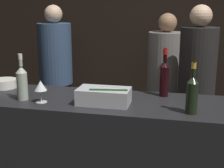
% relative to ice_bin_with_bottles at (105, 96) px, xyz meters
% --- Properties ---
extents(wall_back_chalkboard, '(6.40, 0.06, 2.80)m').
position_rel_ice_bin_with_bottles_xyz_m(wall_back_chalkboard, '(0.02, 2.03, 0.32)').
color(wall_back_chalkboard, black).
rests_on(wall_back_chalkboard, ground_plane).
extents(bar_counter, '(2.38, 0.64, 1.01)m').
position_rel_ice_bin_with_bottles_xyz_m(bar_counter, '(0.02, 0.09, -0.57)').
color(bar_counter, black).
rests_on(bar_counter, ground_plane).
extents(ice_bin_with_bottles, '(0.38, 0.21, 0.12)m').
position_rel_ice_bin_with_bottles_xyz_m(ice_bin_with_bottles, '(0.00, 0.00, 0.00)').
color(ice_bin_with_bottles, '#B7BABF').
rests_on(ice_bin_with_bottles, bar_counter).
extents(bowl_white, '(0.21, 0.21, 0.07)m').
position_rel_ice_bin_with_bottles_xyz_m(bowl_white, '(-0.97, 0.26, -0.02)').
color(bowl_white, silver).
rests_on(bowl_white, bar_counter).
extents(wine_glass, '(0.09, 0.09, 0.16)m').
position_rel_ice_bin_with_bottles_xyz_m(wine_glass, '(-0.47, -0.06, 0.06)').
color(wine_glass, silver).
rests_on(wine_glass, bar_counter).
extents(white_wine_bottle, '(0.08, 0.08, 0.35)m').
position_rel_ice_bin_with_bottles_xyz_m(white_wine_bottle, '(-0.63, -0.03, 0.08)').
color(white_wine_bottle, '#9EA899').
rests_on(white_wine_bottle, bar_counter).
extents(red_wine_bottle_tall, '(0.07, 0.07, 0.38)m').
position_rel_ice_bin_with_bottles_xyz_m(red_wine_bottle_tall, '(0.40, 0.30, 0.09)').
color(red_wine_bottle_tall, black).
rests_on(red_wine_bottle_tall, bar_counter).
extents(champagne_bottle, '(0.08, 0.08, 0.34)m').
position_rel_ice_bin_with_bottles_xyz_m(champagne_bottle, '(0.60, -0.07, 0.07)').
color(champagne_bottle, black).
rests_on(champagne_bottle, bar_counter).
extents(person_in_hoodie, '(0.36, 0.36, 1.72)m').
position_rel_ice_bin_with_bottles_xyz_m(person_in_hoodie, '(0.68, 1.03, -0.12)').
color(person_in_hoodie, black).
rests_on(person_in_hoodie, ground_plane).
extents(person_blond_tee, '(0.42, 0.42, 1.63)m').
position_rel_ice_bin_with_bottles_xyz_m(person_blond_tee, '(0.35, 1.49, -0.18)').
color(person_blond_tee, black).
rests_on(person_blond_tee, ground_plane).
extents(person_grey_polo, '(0.40, 0.40, 1.72)m').
position_rel_ice_bin_with_bottles_xyz_m(person_grey_polo, '(-0.96, 1.37, -0.13)').
color(person_grey_polo, black).
rests_on(person_grey_polo, ground_plane).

